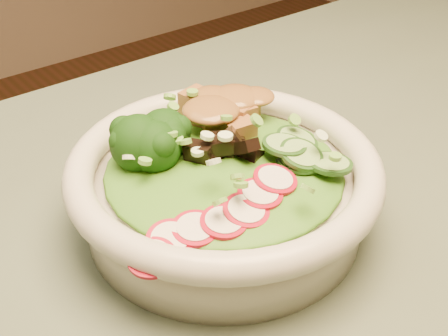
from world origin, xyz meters
TOP-DOWN VIEW (x-y plane):
  - salad_bowl at (0.03, 0.10)m, footprint 0.24×0.24m
  - lettuce_bed at (0.03, 0.10)m, footprint 0.18×0.18m
  - broccoli_florets at (-0.01, 0.13)m, footprint 0.09×0.08m
  - radish_slices at (0.00, 0.05)m, footprint 0.10×0.06m
  - cucumber_slices at (0.08, 0.06)m, footprint 0.08×0.08m
  - mushroom_heap at (0.04, 0.11)m, footprint 0.08×0.08m
  - tofu_cubes at (0.07, 0.14)m, footprint 0.09×0.07m
  - peanut_sauce at (0.07, 0.14)m, footprint 0.06×0.05m
  - scallion_garnish at (0.03, 0.10)m, footprint 0.17×0.17m

SIDE VIEW (x-z plane):
  - salad_bowl at x=0.03m, z-range 0.75..0.82m
  - lettuce_bed at x=0.03m, z-range 0.79..0.81m
  - radish_slices at x=0.00m, z-range 0.80..0.82m
  - cucumber_slices at x=0.08m, z-range 0.80..0.83m
  - tofu_cubes at x=0.07m, z-range 0.80..0.83m
  - mushroom_heap at x=0.04m, z-range 0.80..0.83m
  - broccoli_florets at x=-0.01m, z-range 0.80..0.84m
  - scallion_garnish at x=0.03m, z-range 0.81..0.83m
  - peanut_sauce at x=0.07m, z-range 0.82..0.83m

